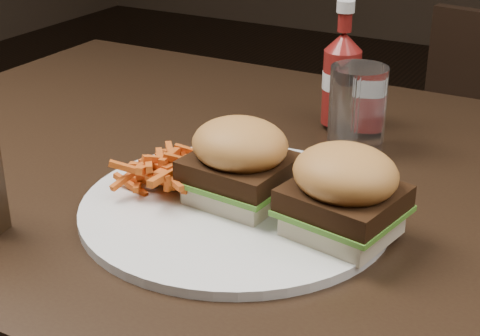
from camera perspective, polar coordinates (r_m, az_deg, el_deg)
The scene contains 7 objects.
dining_table at distance 0.92m, azimuth 2.26°, elevation -1.32°, with size 1.20×0.80×0.04m, color black.
plate at distance 0.81m, azimuth -0.34°, elevation -3.15°, with size 0.34×0.34×0.01m, color white.
sandwich_half_a at distance 0.81m, azimuth -0.01°, elevation -1.82°, with size 0.10×0.09×0.02m, color beige.
sandwich_half_b at distance 0.75m, azimuth 7.92°, elevation -4.32°, with size 0.10×0.09×0.02m, color beige.
fries_pile at distance 0.84m, azimuth -5.55°, elevation -0.14°, with size 0.10×0.10×0.04m, color #C77C2A, non-canonical shape.
ketchup_bottle at distance 1.04m, azimuth 7.84°, elevation 6.24°, with size 0.05×0.05×0.10m, color maroon.
tumbler at distance 0.97m, azimuth 9.07°, elevation 4.45°, with size 0.07×0.07×0.12m, color white.
Camera 1 is at (0.37, -0.74, 1.13)m, focal length 55.00 mm.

